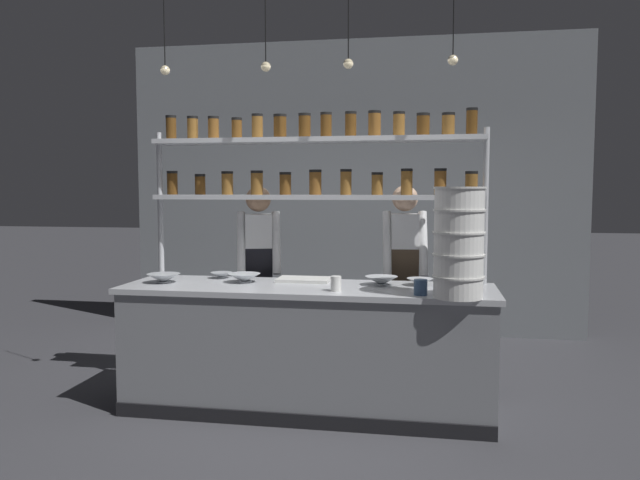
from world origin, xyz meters
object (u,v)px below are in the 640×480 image
object	(u,v)px
prep_bowl_near_left	(221,275)
prep_bowl_far_left	(244,278)
prep_bowl_center_back	(381,281)
cutting_board	(304,280)
spice_shelf_unit	(317,170)
prep_bowl_near_right	(164,278)
container_stack	(459,242)
chef_left	(259,270)
prep_bowl_center_front	(420,282)
chef_center	(404,272)
serving_cup_front	(421,287)
serving_cup_by_board	(336,284)

from	to	relation	value
prep_bowl_near_left	prep_bowl_far_left	size ratio (longest dim) A/B	0.69
prep_bowl_near_left	prep_bowl_center_back	size ratio (longest dim) A/B	0.72
cutting_board	spice_shelf_unit	bearing A→B (deg)	50.87
spice_shelf_unit	prep_bowl_near_right	bearing A→B (deg)	-161.79
container_stack	prep_bowl_near_right	bearing A→B (deg)	172.60
spice_shelf_unit	prep_bowl_near_left	size ratio (longest dim) A/B	15.11
chef_left	prep_bowl_near_left	xyz separation A→B (m)	(-0.21, -0.33, -0.00)
container_stack	cutting_board	distance (m)	1.30
prep_bowl_center_back	prep_bowl_far_left	bearing A→B (deg)	-177.71
prep_bowl_center_front	cutting_board	bearing A→B (deg)	175.91
chef_center	prep_bowl_center_front	bearing A→B (deg)	-82.43
prep_bowl_near_left	prep_bowl_far_left	bearing A→B (deg)	-37.12
chef_center	prep_bowl_near_left	size ratio (longest dim) A/B	9.65
prep_bowl_near_right	cutting_board	bearing A→B (deg)	14.36
cutting_board	prep_bowl_far_left	bearing A→B (deg)	-161.81
chef_center	prep_bowl_near_left	world-z (taller)	chef_center
chef_left	prep_bowl_center_front	bearing A→B (deg)	-35.28
chef_center	prep_bowl_near_left	bearing A→B (deg)	-170.68
serving_cup_front	serving_cup_by_board	distance (m)	0.58
prep_bowl_center_front	serving_cup_front	xyz separation A→B (m)	(0.01, -0.42, 0.03)
prep_bowl_near_right	prep_bowl_near_left	bearing A→B (deg)	41.20
spice_shelf_unit	prep_bowl_center_back	xyz separation A→B (m)	(0.52, -0.20, -0.81)
prep_bowl_center_front	prep_bowl_far_left	xyz separation A→B (m)	(-1.31, -0.08, 0.01)
spice_shelf_unit	cutting_board	distance (m)	0.84
prep_bowl_near_right	serving_cup_by_board	world-z (taller)	serving_cup_by_board
prep_bowl_center_back	serving_cup_by_board	size ratio (longest dim) A/B	2.27
prep_bowl_center_front	serving_cup_front	distance (m)	0.42
prep_bowl_center_back	spice_shelf_unit	bearing A→B (deg)	158.63
chef_left	serving_cup_front	distance (m)	1.60
prep_bowl_center_back	prep_bowl_far_left	size ratio (longest dim) A/B	0.97
spice_shelf_unit	chef_center	xyz separation A→B (m)	(0.66, 0.35, -0.82)
spice_shelf_unit	serving_cup_front	distance (m)	1.27
prep_bowl_near_right	container_stack	bearing A→B (deg)	-7.40
cutting_board	serving_cup_by_board	bearing A→B (deg)	-53.69
prep_bowl_near_left	prep_bowl_center_front	world-z (taller)	prep_bowl_center_front
chef_center	serving_cup_by_board	distance (m)	0.98
chef_center	prep_bowl_center_front	distance (m)	0.54
spice_shelf_unit	prep_bowl_near_left	bearing A→B (deg)	-175.56
chef_center	container_stack	world-z (taller)	chef_center
prep_bowl_center_back	serving_cup_by_board	xyz separation A→B (m)	(-0.29, -0.32, 0.02)
prep_bowl_near_right	prep_bowl_far_left	distance (m)	0.60
container_stack	prep_bowl_center_front	size ratio (longest dim) A/B	3.76
prep_bowl_near_left	prep_bowl_near_right	size ratio (longest dim) A/B	0.69
container_stack	serving_cup_front	bearing A→B (deg)	166.52
spice_shelf_unit	prep_bowl_near_left	xyz separation A→B (m)	(-0.76, -0.06, -0.82)
chef_left	prep_bowl_center_back	size ratio (longest dim) A/B	6.87
spice_shelf_unit	prep_bowl_near_right	xyz separation A→B (m)	(-1.10, -0.36, -0.81)
prep_bowl_near_left	serving_cup_by_board	xyz separation A→B (m)	(0.99, -0.47, 0.03)
chef_left	chef_center	xyz separation A→B (m)	(1.20, 0.08, 0.01)
container_stack	prep_bowl_near_left	xyz separation A→B (m)	(-1.80, 0.58, -0.34)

